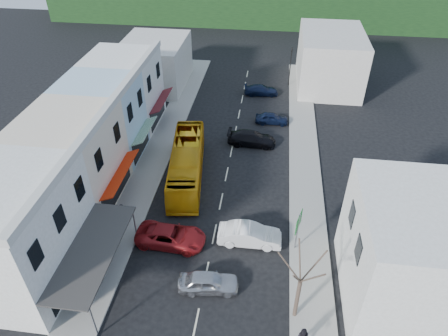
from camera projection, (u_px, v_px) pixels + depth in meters
The scene contains 18 objects.
ground at pixel (214, 234), 32.11m from camera, with size 120.00×120.00×0.00m, color black.
sidewalk_left at pixel (156, 156), 40.81m from camera, with size 3.00×52.00×0.15m, color gray.
sidewalk_right at pixel (305, 167), 39.25m from camera, with size 3.00×52.00×0.15m, color gray.
shopfront_row at pixel (82, 147), 35.01m from camera, with size 8.25×30.00×8.00m.
right_building at pixel (416, 255), 25.14m from camera, with size 8.00×9.00×8.00m, color beige.
distant_block_left at pixel (155, 63), 53.07m from camera, with size 8.00×10.00×6.00m, color #B7B2A8.
distant_block_right at pixel (330, 59), 52.77m from camera, with size 8.00×12.00×7.00m, color #B7B2A8.
bus at pixel (187, 164), 37.21m from camera, with size 2.50×11.60×3.10m, color orange.
car_silver at pixel (208, 282), 27.49m from camera, with size 1.80×4.40×1.40m, color #B3B4B9.
car_white at pixel (250, 236), 30.97m from camera, with size 1.80×4.40×1.40m, color silver.
car_red at pixel (171, 237), 30.91m from camera, with size 1.90×4.60×1.40m, color maroon.
car_black_near at pixel (252, 139), 42.29m from camera, with size 1.84×4.50×1.40m, color black.
car_navy_mid at pixel (272, 118), 45.87m from camera, with size 1.80×4.40×1.40m, color black.
car_navy_far at pixel (261, 90), 51.84m from camera, with size 1.84×4.50×1.40m, color black.
pedestrian_left at pixel (123, 214), 32.56m from camera, with size 0.60×0.40×1.70m, color black.
direction_sign at pixel (297, 232), 29.74m from camera, with size 0.63×1.62×3.63m, color #075616, non-canonical shape.
street_tree at pixel (300, 282), 24.06m from camera, with size 2.69×2.69×7.11m, color #392C24, non-canonical shape.
traffic_signal at pixel (290, 67), 53.10m from camera, with size 0.80×1.15×5.22m, color black, non-canonical shape.
Camera 1 is at (3.70, -22.33, 23.41)m, focal length 32.00 mm.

